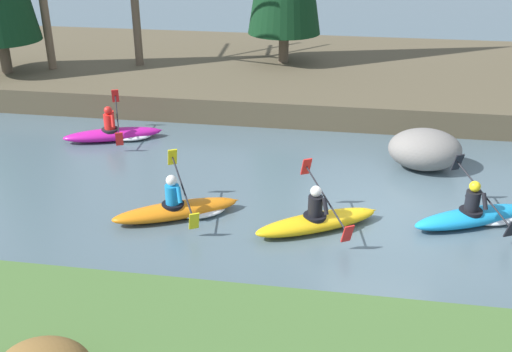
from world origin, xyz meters
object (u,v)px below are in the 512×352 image
(kayaker_middle, at_px, (318,220))
(kayaker_far_back, at_px, (117,133))
(kayaker_lead, at_px, (477,215))
(kayaker_trailing, at_px, (181,208))
(boulder_midstream, at_px, (425,149))

(kayaker_middle, height_order, kayaker_far_back, same)
(kayaker_middle, relative_size, kayaker_far_back, 0.97)
(kayaker_lead, bearing_deg, kayaker_trailing, 159.57)
(kayaker_trailing, bearing_deg, kayaker_far_back, 98.25)
(boulder_midstream, bearing_deg, kayaker_middle, -124.52)
(kayaker_far_back, distance_m, boulder_midstream, 8.40)
(kayaker_trailing, bearing_deg, kayaker_lead, -21.80)
(kayaker_far_back, bearing_deg, kayaker_trailing, -76.10)
(kayaker_lead, xyz_separation_m, kayaker_middle, (-3.27, -0.78, 0.02))
(kayaker_lead, bearing_deg, kayaker_far_back, 133.02)
(kayaker_middle, distance_m, boulder_midstream, 4.29)
(boulder_midstream, bearing_deg, kayaker_lead, -72.92)
(kayaker_middle, height_order, kayaker_trailing, same)
(kayaker_middle, distance_m, kayaker_trailing, 2.93)
(kayaker_trailing, bearing_deg, kayaker_middle, -29.72)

